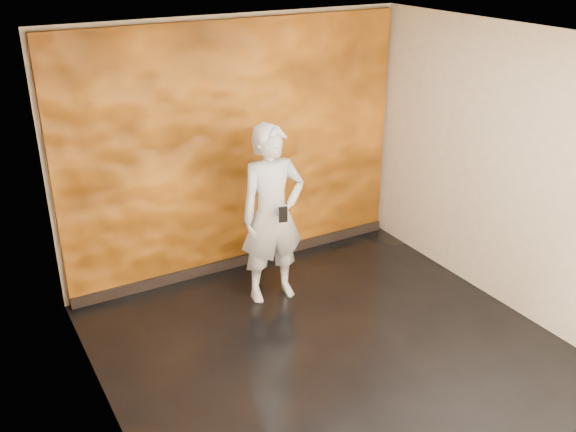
% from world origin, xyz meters
% --- Properties ---
extents(room, '(4.02, 4.02, 2.81)m').
position_xyz_m(room, '(0.00, 0.00, 1.40)').
color(room, black).
rests_on(room, ground).
extents(feature_wall, '(3.90, 0.06, 2.75)m').
position_xyz_m(feature_wall, '(0.00, 1.96, 1.38)').
color(feature_wall, orange).
rests_on(feature_wall, ground).
extents(baseboard, '(3.90, 0.04, 0.12)m').
position_xyz_m(baseboard, '(0.00, 1.92, 0.06)').
color(baseboard, black).
rests_on(baseboard, ground).
extents(man, '(0.72, 0.51, 1.87)m').
position_xyz_m(man, '(-0.01, 1.15, 0.94)').
color(man, '#959CA3').
rests_on(man, ground).
extents(phone, '(0.09, 0.04, 0.16)m').
position_xyz_m(phone, '(-0.05, 0.85, 1.06)').
color(phone, black).
rests_on(phone, man).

